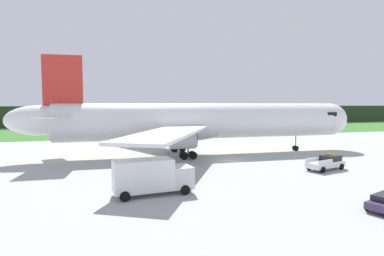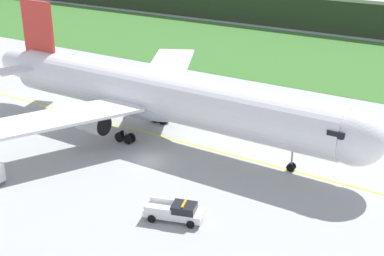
{
  "view_description": "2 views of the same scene",
  "coord_description": "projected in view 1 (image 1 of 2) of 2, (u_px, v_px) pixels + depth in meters",
  "views": [
    {
      "loc": [
        -16.97,
        -41.88,
        8.33
      ],
      "look_at": [
        -3.9,
        7.08,
        4.39
      ],
      "focal_mm": 28.97,
      "sensor_mm": 36.0,
      "label": 1
    },
    {
      "loc": [
        33.09,
        -44.37,
        27.39
      ],
      "look_at": [
        5.6,
        0.56,
        5.18
      ],
      "focal_mm": 49.46,
      "sensor_mm": 36.0,
      "label": 2
    }
  ],
  "objects": [
    {
      "name": "catering_truck",
      "position": [
        151.0,
        176.0,
        28.35
      ],
      "size": [
        7.46,
        3.37,
        3.47
      ],
      "color": "silver",
      "rests_on": "ground"
    },
    {
      "name": "distant_tree_line",
      "position": [
        155.0,
        116.0,
        120.16
      ],
      "size": [
        288.0,
        4.51,
        7.54
      ],
      "primitive_type": "cube",
      "color": "#26361F",
      "rests_on": "ground"
    },
    {
      "name": "ground",
      "position": [
        230.0,
        161.0,
        45.35
      ],
      "size": [
        320.0,
        320.0,
        0.0
      ],
      "primitive_type": "plane",
      "color": "#9EA2A0"
    },
    {
      "name": "grass_verge",
      "position": [
        166.0,
        131.0,
        96.92
      ],
      "size": [
        320.0,
        39.42,
        0.04
      ],
      "primitive_type": "cube",
      "color": "#356928",
      "rests_on": "ground"
    },
    {
      "name": "ops_pickup_truck",
      "position": [
        327.0,
        163.0,
        39.29
      ],
      "size": [
        5.86,
        3.47,
        1.94
      ],
      "color": "white",
      "rests_on": "ground"
    },
    {
      "name": "taxiway_centerline_main",
      "position": [
        202.0,
        154.0,
        51.11
      ],
      "size": [
        73.08,
        1.28,
        0.01
      ],
      "primitive_type": "cube",
      "rotation": [
        0.0,
        0.0,
        -0.01
      ],
      "color": "yellow",
      "rests_on": "ground"
    },
    {
      "name": "airliner",
      "position": [
        199.0,
        122.0,
        50.56
      ],
      "size": [
        56.44,
        46.75,
        15.43
      ],
      "color": "silver",
      "rests_on": "ground"
    }
  ]
}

